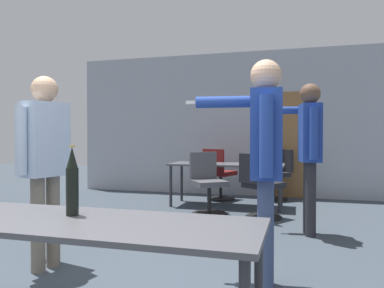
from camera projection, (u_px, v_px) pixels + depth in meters
The scene contains 12 objects.
back_wall at pixel (232, 124), 7.60m from camera, with size 6.56×0.12×2.88m.
conference_table_near at pixel (66, 230), 2.08m from camera, with size 2.18×0.68×0.72m.
conference_table_far at pixel (226, 168), 6.34m from camera, with size 1.91×0.73×0.72m.
person_left_plaid at pixel (264, 149), 2.89m from camera, with size 0.84×0.61×1.78m.
person_far_watching at pixel (309, 142), 4.49m from camera, with size 0.86×0.58×1.82m.
person_near_casual at pixel (44, 151), 3.32m from camera, with size 0.74×0.69×1.72m.
office_chair_far_left at pixel (277, 176), 7.00m from camera, with size 0.69×0.67×0.94m.
office_chair_side_rolled at pixel (207, 185), 5.71m from camera, with size 0.67×0.68×0.94m.
office_chair_near_pushed at pixel (260, 188), 5.37m from camera, with size 0.66×0.68×0.94m.
office_chair_far_right at pixel (219, 176), 6.98m from camera, with size 0.60×0.64×0.96m.
beer_bottle at pixel (72, 182), 2.17m from camera, with size 0.07×0.07×0.41m.
drink_cup at pixel (245, 161), 6.25m from camera, with size 0.08×0.08×0.10m.
Camera 1 is at (1.33, -1.50, 1.18)m, focal length 35.00 mm.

